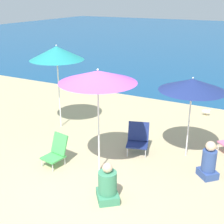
{
  "coord_description": "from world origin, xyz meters",
  "views": [
    {
      "loc": [
        3.0,
        -4.68,
        3.7
      ],
      "look_at": [
        -0.33,
        1.66,
        1.0
      ],
      "focal_mm": 50.0,
      "sensor_mm": 36.0,
      "label": 1
    }
  ],
  "objects_px": {
    "beach_umbrella_navy": "(192,85)",
    "beach_umbrella_purple": "(98,77)",
    "seagull": "(206,112)",
    "beach_umbrella_teal": "(57,53)",
    "beach_chair_green": "(56,151)",
    "beach_chair_navy": "(138,138)",
    "person_seated_far": "(108,186)",
    "person_seated_near": "(209,162)"
  },
  "relations": [
    {
      "from": "beach_umbrella_navy",
      "to": "person_seated_near",
      "type": "height_order",
      "value": "beach_umbrella_navy"
    },
    {
      "from": "person_seated_near",
      "to": "person_seated_far",
      "type": "relative_size",
      "value": 1.06
    },
    {
      "from": "beach_umbrella_purple",
      "to": "seagull",
      "type": "bearing_deg",
      "value": 73.07
    },
    {
      "from": "beach_umbrella_navy",
      "to": "beach_chair_green",
      "type": "relative_size",
      "value": 2.8
    },
    {
      "from": "beach_umbrella_purple",
      "to": "beach_chair_navy",
      "type": "height_order",
      "value": "beach_umbrella_purple"
    },
    {
      "from": "beach_umbrella_teal",
      "to": "beach_chair_green",
      "type": "bearing_deg",
      "value": -55.96
    },
    {
      "from": "beach_umbrella_teal",
      "to": "person_seated_near",
      "type": "relative_size",
      "value": 2.86
    },
    {
      "from": "seagull",
      "to": "beach_umbrella_navy",
      "type": "bearing_deg",
      "value": -87.15
    },
    {
      "from": "beach_umbrella_teal",
      "to": "beach_chair_navy",
      "type": "height_order",
      "value": "beach_umbrella_teal"
    },
    {
      "from": "beach_umbrella_teal",
      "to": "beach_umbrella_purple",
      "type": "relative_size",
      "value": 1.04
    },
    {
      "from": "beach_umbrella_teal",
      "to": "person_seated_far",
      "type": "relative_size",
      "value": 3.04
    },
    {
      "from": "beach_chair_green",
      "to": "seagull",
      "type": "relative_size",
      "value": 2.62
    },
    {
      "from": "beach_umbrella_purple",
      "to": "beach_umbrella_teal",
      "type": "bearing_deg",
      "value": 144.03
    },
    {
      "from": "beach_umbrella_navy",
      "to": "beach_umbrella_teal",
      "type": "height_order",
      "value": "beach_umbrella_teal"
    },
    {
      "from": "beach_chair_navy",
      "to": "person_seated_far",
      "type": "xyz_separation_m",
      "value": [
        0.28,
        -2.09,
        -0.06
      ]
    },
    {
      "from": "beach_umbrella_navy",
      "to": "person_seated_far",
      "type": "relative_size",
      "value": 2.48
    },
    {
      "from": "beach_umbrella_navy",
      "to": "beach_umbrella_teal",
      "type": "bearing_deg",
      "value": 179.11
    },
    {
      "from": "person_seated_near",
      "to": "seagull",
      "type": "relative_size",
      "value": 3.14
    },
    {
      "from": "person_seated_near",
      "to": "seagull",
      "type": "distance_m",
      "value": 3.79
    },
    {
      "from": "beach_umbrella_purple",
      "to": "person_seated_near",
      "type": "height_order",
      "value": "beach_umbrella_purple"
    },
    {
      "from": "beach_umbrella_navy",
      "to": "beach_umbrella_purple",
      "type": "height_order",
      "value": "beach_umbrella_purple"
    },
    {
      "from": "person_seated_near",
      "to": "beach_umbrella_navy",
      "type": "bearing_deg",
      "value": 87.63
    },
    {
      "from": "beach_chair_green",
      "to": "seagull",
      "type": "distance_m",
      "value": 5.34
    },
    {
      "from": "beach_umbrella_navy",
      "to": "seagull",
      "type": "bearing_deg",
      "value": 92.85
    },
    {
      "from": "beach_umbrella_navy",
      "to": "beach_umbrella_purple",
      "type": "relative_size",
      "value": 0.85
    },
    {
      "from": "beach_chair_navy",
      "to": "person_seated_near",
      "type": "relative_size",
      "value": 0.87
    },
    {
      "from": "beach_chair_green",
      "to": "beach_umbrella_purple",
      "type": "bearing_deg",
      "value": 20.19
    },
    {
      "from": "beach_umbrella_navy",
      "to": "beach_umbrella_purple",
      "type": "bearing_deg",
      "value": -134.11
    },
    {
      "from": "beach_chair_navy",
      "to": "beach_chair_green",
      "type": "bearing_deg",
      "value": -152.18
    },
    {
      "from": "person_seated_far",
      "to": "seagull",
      "type": "relative_size",
      "value": 2.96
    },
    {
      "from": "seagull",
      "to": "beach_chair_navy",
      "type": "bearing_deg",
      "value": -106.61
    },
    {
      "from": "beach_umbrella_navy",
      "to": "beach_chair_green",
      "type": "distance_m",
      "value": 3.44
    },
    {
      "from": "beach_chair_green",
      "to": "person_seated_far",
      "type": "relative_size",
      "value": 0.88
    },
    {
      "from": "beach_umbrella_teal",
      "to": "beach_chair_green",
      "type": "relative_size",
      "value": 3.43
    },
    {
      "from": "beach_chair_navy",
      "to": "beach_chair_green",
      "type": "relative_size",
      "value": 1.04
    },
    {
      "from": "beach_umbrella_navy",
      "to": "beach_chair_navy",
      "type": "bearing_deg",
      "value": -163.18
    },
    {
      "from": "beach_umbrella_teal",
      "to": "person_seated_far",
      "type": "distance_m",
      "value": 4.29
    },
    {
      "from": "beach_chair_green",
      "to": "seagull",
      "type": "bearing_deg",
      "value": 72.42
    },
    {
      "from": "person_seated_far",
      "to": "seagull",
      "type": "height_order",
      "value": "person_seated_far"
    },
    {
      "from": "beach_chair_green",
      "to": "beach_umbrella_teal",
      "type": "bearing_deg",
      "value": 133.33
    },
    {
      "from": "beach_chair_navy",
      "to": "person_seated_near",
      "type": "bearing_deg",
      "value": -29.41
    },
    {
      "from": "beach_umbrella_purple",
      "to": "seagull",
      "type": "height_order",
      "value": "beach_umbrella_purple"
    }
  ]
}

